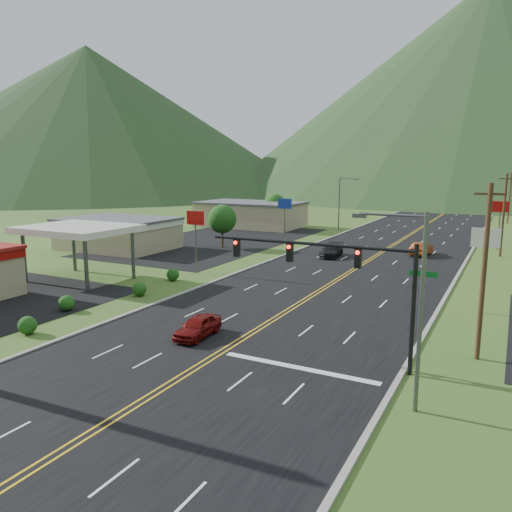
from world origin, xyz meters
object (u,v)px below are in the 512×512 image
at_px(car_dark_mid, 332,251).
at_px(streetlight_west, 341,200).
at_px(streetlight_east, 414,299).
at_px(car_red_near, 198,327).
at_px(car_red_far, 421,249).
at_px(gas_canopy, 78,230).
at_px(traffic_signal, 340,269).

bearing_deg(car_dark_mid, streetlight_west, 99.61).
xyz_separation_m(streetlight_east, car_red_near, (-13.91, 3.65, -4.49)).
bearing_deg(car_red_near, car_red_far, 76.16).
bearing_deg(gas_canopy, car_red_near, -23.42).
bearing_deg(gas_canopy, car_red_far, 47.60).
distance_m(streetlight_west, car_red_near, 57.23).
distance_m(traffic_signal, car_red_near, 10.32).
height_order(gas_canopy, car_red_near, gas_canopy).
bearing_deg(car_red_near, streetlight_east, -17.23).
relative_size(traffic_signal, car_red_near, 3.22).
height_order(streetlight_west, car_red_far, streetlight_west).
bearing_deg(car_red_near, car_dark_mid, 90.97).
relative_size(streetlight_east, car_red_near, 2.21).
xyz_separation_m(traffic_signal, streetlight_east, (4.70, -4.00, -0.15)).
bearing_deg(car_red_far, car_red_near, 85.17).
xyz_separation_m(car_dark_mid, car_red_far, (9.48, 6.18, 0.04)).
bearing_deg(streetlight_west, streetlight_east, -69.14).
distance_m(car_red_near, car_dark_mid, 31.61).
relative_size(streetlight_west, car_dark_mid, 1.75).
xyz_separation_m(gas_canopy, car_dark_mid, (17.35, 23.20, -4.13)).
xyz_separation_m(car_red_near, car_red_far, (7.56, 37.72, 0.10)).
bearing_deg(gas_canopy, traffic_signal, -15.70).
distance_m(streetlight_west, car_red_far, 25.27).
relative_size(traffic_signal, car_red_far, 2.73).
height_order(streetlight_east, car_red_far, streetlight_east).
height_order(gas_canopy, car_red_far, gas_canopy).
distance_m(streetlight_east, car_dark_mid, 38.85).
bearing_deg(streetlight_west, car_dark_mid, -74.17).
height_order(streetlight_east, car_dark_mid, streetlight_east).
xyz_separation_m(streetlight_east, car_dark_mid, (-15.83, 35.20, -4.43)).
bearing_deg(streetlight_east, car_dark_mid, 114.21).
bearing_deg(streetlight_west, traffic_signal, -72.03).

